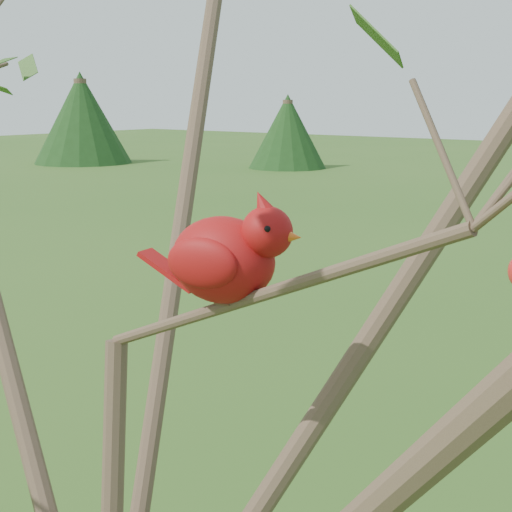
{
  "coord_description": "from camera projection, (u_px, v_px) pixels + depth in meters",
  "views": [
    {
      "loc": [
        0.86,
        -0.71,
        2.33
      ],
      "look_at": [
        0.24,
        0.09,
        2.13
      ],
      "focal_mm": 55.0,
      "sensor_mm": 36.0,
      "label": 1
    }
  ],
  "objects": [
    {
      "name": "crabapple_tree",
      "position": [
        82.0,
        253.0,
        1.07
      ],
      "size": [
        2.35,
        2.05,
        2.95
      ],
      "color": "#4A3827",
      "rests_on": "ground"
    },
    {
      "name": "cardinal",
      "position": [
        228.0,
        256.0,
        1.05
      ],
      "size": [
        0.25,
        0.14,
        0.17
      ],
      "rotation": [
        0.0,
        0.0,
        0.19
      ],
      "color": "#A10D11",
      "rests_on": "ground"
    }
  ]
}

